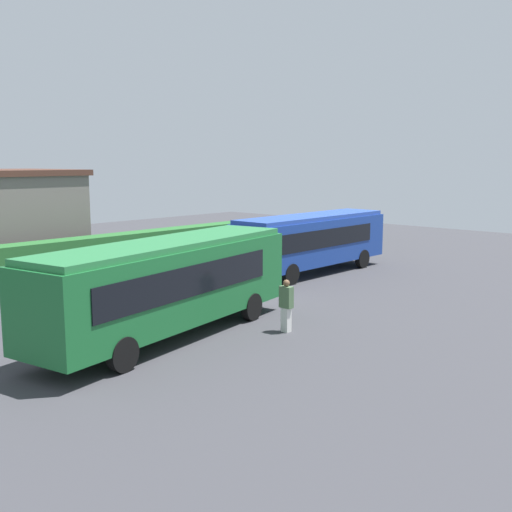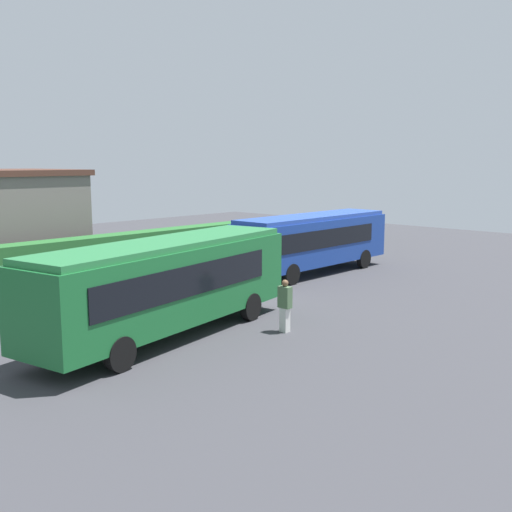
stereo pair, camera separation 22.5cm
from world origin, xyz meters
TOP-DOWN VIEW (x-y plane):
  - ground_plane at (0.00, 0.00)m, footprint 64.00×64.00m
  - bus_green at (-4.97, -1.62)m, footprint 10.76×4.26m
  - bus_blue at (7.39, 1.89)m, footprint 10.04×2.51m
  - person_left at (-4.24, 1.07)m, footprint 0.29×0.50m
  - person_center at (-1.91, -4.09)m, footprint 0.26×0.45m
  - hedge_row at (0.00, 9.16)m, footprint 44.00×1.27m

SIDE VIEW (x-z plane):
  - ground_plane at x=0.00m, z-range 0.00..0.00m
  - person_left at x=-4.24m, z-range 0.04..1.71m
  - person_center at x=-1.91m, z-range 0.05..1.84m
  - hedge_row at x=0.00m, z-range 0.00..2.04m
  - bus_blue at x=7.39m, z-range 0.24..3.25m
  - bus_green at x=-4.97m, z-range 0.25..3.43m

